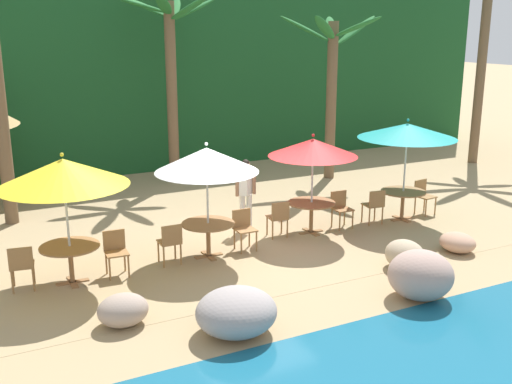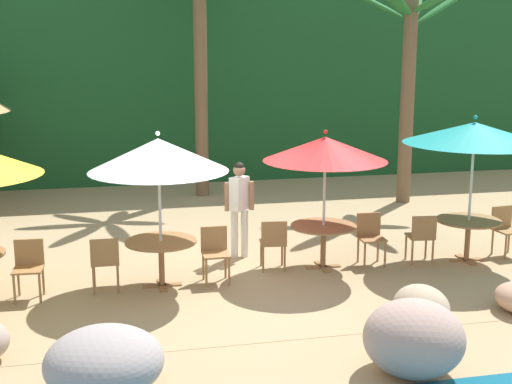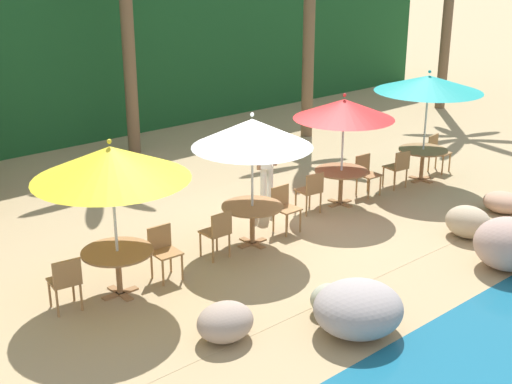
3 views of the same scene
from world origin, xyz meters
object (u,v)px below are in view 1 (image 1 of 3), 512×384
(dining_table_yellow, at_px, (70,252))
(waiter_in_white, at_px, (246,189))
(chair_yellow_seaward, at_px, (116,249))
(dining_table_red, at_px, (311,207))
(umbrella_red, at_px, (313,148))
(chair_yellow_inland, at_px, (22,264))
(umbrella_yellow, at_px, (63,172))
(palm_tree_fourth, at_px, (484,29))
(umbrella_white, at_px, (207,160))
(chair_red_seaward, at_px, (341,206))
(dining_table_white, at_px, (208,229))
(chair_white_inland, at_px, (171,241))
(palm_tree_third, at_px, (333,71))
(umbrella_teal, at_px, (407,131))
(chair_teal_inland, at_px, (375,204))
(chair_white_seaward, at_px, (244,226))
(palm_tree_second, at_px, (170,58))
(chair_red_inland, at_px, (279,216))
(chair_teal_seaward, at_px, (423,194))
(dining_table_teal, at_px, (403,196))

(dining_table_yellow, height_order, waiter_in_white, waiter_in_white)
(chair_yellow_seaward, distance_m, dining_table_red, 4.70)
(umbrella_red, bearing_deg, chair_yellow_inland, -176.31)
(umbrella_yellow, height_order, palm_tree_fourth, palm_tree_fourth)
(chair_yellow_inland, xyz_separation_m, palm_tree_fourth, (15.60, 4.39, 4.08))
(umbrella_white, relative_size, chair_red_seaward, 2.79)
(chair_yellow_seaward, height_order, dining_table_white, chair_yellow_seaward)
(umbrella_white, bearing_deg, chair_white_inland, -174.36)
(umbrella_yellow, height_order, dining_table_yellow, umbrella_yellow)
(dining_table_yellow, distance_m, palm_tree_third, 10.50)
(umbrella_teal, bearing_deg, dining_table_white, -178.17)
(chair_yellow_seaward, bearing_deg, chair_teal_inland, 2.20)
(dining_table_yellow, xyz_separation_m, dining_table_white, (2.81, 0.10, 0.00))
(chair_white_inland, bearing_deg, dining_table_red, 6.79)
(chair_yellow_inland, relative_size, chair_white_seaward, 1.00)
(chair_yellow_seaward, relative_size, umbrella_red, 0.37)
(chair_white_inland, distance_m, palm_tree_second, 7.68)
(chair_red_inland, distance_m, umbrella_teal, 3.82)
(umbrella_yellow, bearing_deg, chair_yellow_inland, 177.70)
(palm_tree_second, relative_size, palm_tree_third, 1.10)
(chair_yellow_inland, height_order, chair_red_seaward, same)
(chair_red_seaward, bearing_deg, chair_teal_seaward, -0.67)
(chair_yellow_inland, xyz_separation_m, chair_white_seaward, (4.51, 0.15, 0.00))
(chair_teal_seaward, bearing_deg, chair_white_seaward, -176.89)
(chair_white_seaward, xyz_separation_m, chair_red_seaward, (2.73, 0.32, 0.00))
(umbrella_yellow, distance_m, umbrella_teal, 8.09)
(chair_yellow_inland, distance_m, chair_teal_inland, 8.09)
(dining_table_red, bearing_deg, chair_red_inland, 178.72)
(chair_teal_inland, bearing_deg, palm_tree_fourth, 28.85)
(dining_table_white, distance_m, umbrella_teal, 5.52)
(dining_table_red, xyz_separation_m, umbrella_teal, (2.55, -0.17, 1.62))
(chair_white_seaward, xyz_separation_m, dining_table_red, (1.87, 0.26, 0.10))
(umbrella_yellow, distance_m, dining_table_red, 5.75)
(umbrella_red, relative_size, waiter_in_white, 1.38)
(dining_table_red, bearing_deg, palm_tree_third, 52.00)
(umbrella_white, xyz_separation_m, chair_teal_inland, (4.42, 0.18, -1.56))
(umbrella_white, relative_size, palm_tree_second, 0.44)
(dining_table_white, relative_size, chair_red_seaward, 1.26)
(chair_white_inland, relative_size, palm_tree_second, 0.16)
(umbrella_yellow, height_order, chair_white_seaward, umbrella_yellow)
(umbrella_teal, distance_m, chair_teal_seaward, 1.92)
(chair_yellow_inland, relative_size, dining_table_teal, 0.79)
(umbrella_red, bearing_deg, umbrella_yellow, -175.39)
(chair_white_inland, bearing_deg, umbrella_white, 5.64)
(chair_white_inland, height_order, chair_teal_seaward, same)
(palm_tree_third, bearing_deg, dining_table_yellow, -151.77)
(chair_white_seaward, relative_size, chair_white_inland, 1.00)
(dining_table_yellow, relative_size, chair_white_seaward, 1.26)
(chair_yellow_inland, height_order, palm_tree_third, palm_tree_third)
(dining_table_white, height_order, chair_teal_seaward, chair_teal_seaward)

